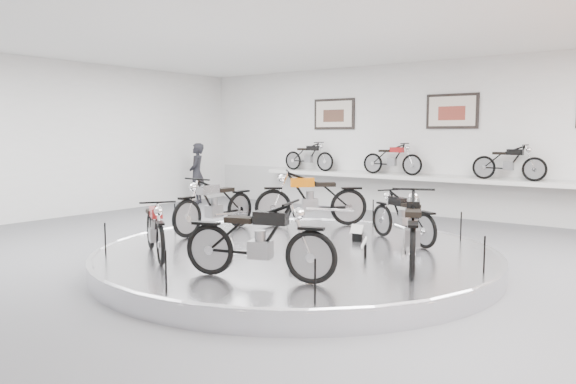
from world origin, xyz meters
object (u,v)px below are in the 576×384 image
Objects in this scene: display_platform at (296,258)px; shelf at (446,179)px; visitor at (197,174)px; bike_c at (215,204)px; bike_d at (155,228)px; bike_f at (413,228)px; bike_b at (311,198)px; bike_a at (403,217)px; bike_e at (259,240)px.

shelf reaches higher than display_platform.
bike_c is at bearing 13.06° from visitor.
bike_c is 1.19× the size of bike_d.
bike_f reaches higher than bike_d.
bike_b is at bearing 118.36° from display_platform.
bike_a is (1.14, -4.88, -0.26)m from shelf.
bike_b is 3.63m from bike_f.
bike_a is 0.78× the size of bike_b.
bike_e is 0.97× the size of bike_f.
bike_b reaches higher than bike_f.
visitor reaches higher than shelf.
bike_d is at bearing 44.79° from bike_b.
display_platform is 3.57× the size of bike_f.
bike_b is 1.03× the size of visitor.
bike_f is (1.99, 0.04, 0.68)m from display_platform.
bike_c reaches higher than shelf.
visitor is (-7.21, -1.64, -0.07)m from shelf.
bike_d is 0.87× the size of bike_e.
bike_f is at bearing 27.05° from visitor.
bike_f reaches higher than bike_e.
bike_e is at bearing 30.37° from bike_d.
bike_a is 4.10m from bike_d.
bike_c is at bearing 61.84° from bike_f.
shelf is 7.35× the size of bike_a.
bike_e is (1.83, -3.82, -0.05)m from bike_b.
bike_b is 1.27× the size of bike_d.
bike_f reaches higher than bike_a.
shelf is 6.45m from bike_c.
bike_a is (1.14, 1.52, 0.59)m from display_platform.
bike_b is 1.97m from bike_c.
bike_b is at bearing -103.59° from shelf.
shelf is 6.67m from bike_f.
visitor is (-5.87, 6.52, 0.18)m from bike_d.
bike_f is (1.23, 1.88, 0.02)m from bike_e.
visitor is at bearing 38.35° from bike_f.
bike_c reaches higher than bike_e.
display_platform is at bearing 77.24° from bike_b.
bike_a is 1.71m from bike_f.
bike_b is at bearing 29.85° from visitor.
bike_e reaches higher than shelf.
shelf is at bearing 90.00° from display_platform.
bike_c is (-2.11, -6.10, -0.18)m from shelf.
bike_f is at bearing 85.53° from bike_c.
bike_d is at bearing 93.83° from bike_f.
visitor is (-5.10, 4.46, 0.10)m from bike_c.
bike_d is at bearing 159.90° from bike_e.
visitor is at bearing 6.89° from bike_a.
bike_c is 6.77m from visitor.
bike_a is 0.99× the size of bike_d.
display_platform is at bearing 81.34° from bike_a.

